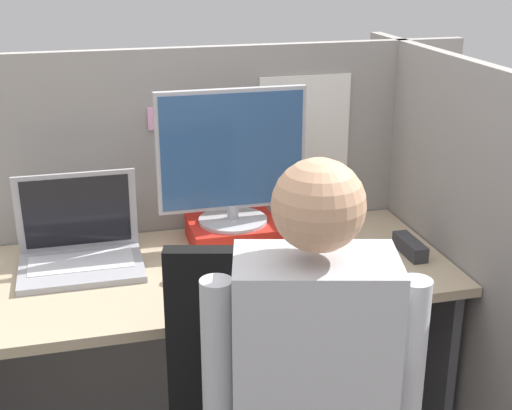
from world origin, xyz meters
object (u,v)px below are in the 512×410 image
monitor (232,158)px  laptop (80,250)px  paper_box (233,232)px  person (326,408)px  carrot_toy (257,295)px  coffee_mug (330,220)px  stapler (410,247)px

monitor → laptop: (-0.49, -0.06, -0.23)m
paper_box → person: 0.90m
monitor → carrot_toy: bearing=-94.0°
carrot_toy → monitor: bearing=86.0°
person → monitor: bearing=89.8°
monitor → carrot_toy: monitor is taller
person → coffee_mug: bearing=69.5°
paper_box → monitor: 0.25m
stapler → coffee_mug: size_ratio=1.96×
laptop → stapler: bearing=-9.4°
carrot_toy → coffee_mug: coffee_mug is taller
monitor → laptop: bearing=-172.7°
carrot_toy → person: person is taller
paper_box → monitor: size_ratio=0.59×
person → coffee_mug: person is taller
paper_box → person: (-0.00, -0.90, -0.04)m
paper_box → stapler: bearing=-23.5°
paper_box → laptop: laptop is taller
stapler → carrot_toy: size_ratio=1.37×
monitor → person: person is taller
person → carrot_toy: bearing=93.2°
paper_box → person: bearing=-90.2°
monitor → person: 0.95m
monitor → stapler: size_ratio=2.95×
stapler → paper_box: bearing=156.5°
paper_box → stapler: size_ratio=1.75×
carrot_toy → person: size_ratio=0.09×
laptop → carrot_toy: size_ratio=3.09×
monitor → coffee_mug: 0.42m
paper_box → monitor: (0.00, 0.00, 0.25)m
monitor → laptop: 0.54m
monitor → stapler: monitor is taller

